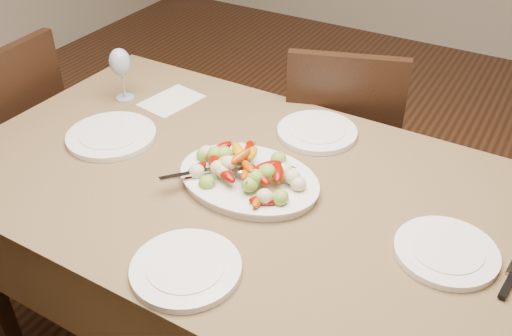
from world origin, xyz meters
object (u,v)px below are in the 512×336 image
at_px(plate_right, 446,252).
at_px(plate_left, 111,136).
at_px(dining_table, 256,278).
at_px(plate_near, 186,269).
at_px(serving_platter, 249,181).
at_px(wine_glass, 121,73).
at_px(chair_left, 0,150).
at_px(chair_far, 341,143).
at_px(plate_far, 317,132).

bearing_deg(plate_right, plate_left, -179.93).
relative_size(dining_table, plate_near, 6.86).
distance_m(serving_platter, plate_left, 0.51).
distance_m(dining_table, plate_right, 0.67).
xyz_separation_m(plate_left, wine_glass, (-0.14, 0.23, 0.09)).
bearing_deg(plate_near, serving_platter, 97.20).
xyz_separation_m(dining_table, plate_near, (0.03, -0.38, 0.39)).
bearing_deg(plate_right, dining_table, 178.74).
bearing_deg(plate_near, dining_table, 94.01).
bearing_deg(plate_near, chair_left, 162.31).
relative_size(serving_platter, plate_right, 1.62).
xyz_separation_m(chair_far, plate_near, (0.05, -1.14, 0.29)).
relative_size(dining_table, plate_left, 6.36).
bearing_deg(serving_platter, plate_near, -82.80).
bearing_deg(chair_left, dining_table, 85.52).
height_order(chair_far, plate_far, chair_far).
xyz_separation_m(plate_left, plate_right, (1.09, 0.00, 0.00)).
distance_m(chair_far, serving_platter, 0.82).
bearing_deg(chair_left, serving_platter, 85.19).
bearing_deg(wine_glass, serving_platter, -18.97).
bearing_deg(plate_right, plate_far, 145.52).
height_order(serving_platter, plate_near, serving_platter).
height_order(plate_right, plate_near, same).
bearing_deg(chair_left, plate_left, 83.85).
relative_size(dining_table, wine_glass, 8.98).
height_order(dining_table, wine_glass, wine_glass).
distance_m(chair_far, chair_left, 1.40).
bearing_deg(plate_left, plate_near, -33.19).
distance_m(plate_right, plate_near, 0.64).
relative_size(dining_table, chair_far, 1.94).
distance_m(chair_far, plate_right, 1.00).
bearing_deg(chair_left, plate_right, 85.34).
bearing_deg(plate_far, wine_glass, -170.19).
distance_m(serving_platter, plate_right, 0.57).
xyz_separation_m(dining_table, chair_far, (-0.03, 0.75, 0.10)).
distance_m(plate_right, wine_glass, 1.25).
height_order(dining_table, plate_left, plate_left).
bearing_deg(serving_platter, chair_far, 90.48).
bearing_deg(chair_far, chair_left, 12.84).
relative_size(plate_left, plate_right, 1.13).
height_order(dining_table, plate_right, plate_right).
xyz_separation_m(plate_right, plate_near, (-0.52, -0.37, 0.00)).
height_order(chair_left, plate_near, chair_left).
bearing_deg(plate_left, serving_platter, 0.76).
relative_size(chair_far, plate_near, 3.54).
bearing_deg(dining_table, chair_far, 92.05).
xyz_separation_m(chair_left, wine_glass, (0.54, 0.21, 0.39)).
bearing_deg(plate_left, dining_table, 1.44).
xyz_separation_m(serving_platter, wine_glass, (-0.66, 0.23, 0.09)).
bearing_deg(plate_right, chair_left, 179.14).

